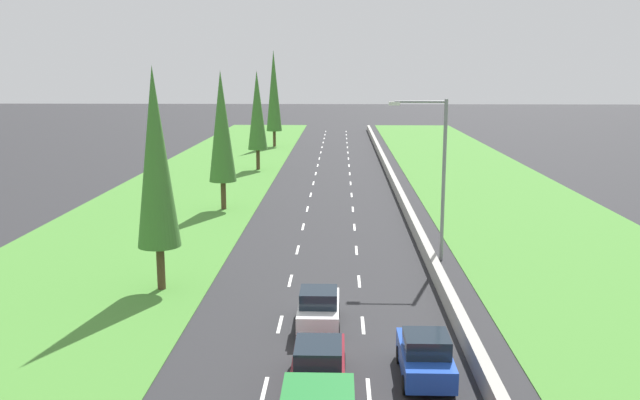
# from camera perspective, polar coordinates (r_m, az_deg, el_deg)

# --- Properties ---
(ground_plane) EXTENTS (300.00, 300.00, 0.00)m
(ground_plane) POSITION_cam_1_polar(r_m,az_deg,el_deg) (60.97, 0.98, 0.94)
(ground_plane) COLOR #28282B
(ground_plane) RESTS_ON ground
(grass_verge_left) EXTENTS (14.00, 140.00, 0.04)m
(grass_verge_left) POSITION_cam_1_polar(r_m,az_deg,el_deg) (62.42, -10.71, 1.00)
(grass_verge_left) COLOR #478433
(grass_verge_left) RESTS_ON ground
(grass_verge_right) EXTENTS (14.00, 140.00, 0.04)m
(grass_verge_right) POSITION_cam_1_polar(r_m,az_deg,el_deg) (62.46, 14.26, 0.86)
(grass_verge_right) COLOR #478433
(grass_verge_right) RESTS_ON ground
(median_barrier) EXTENTS (0.44, 120.00, 0.85)m
(median_barrier) POSITION_cam_1_polar(r_m,az_deg,el_deg) (61.10, 6.33, 1.30)
(median_barrier) COLOR #9E9B93
(median_barrier) RESTS_ON ground
(lane_markings) EXTENTS (3.64, 116.00, 0.01)m
(lane_markings) POSITION_cam_1_polar(r_m,az_deg,el_deg) (60.97, 0.98, 0.94)
(lane_markings) COLOR white
(lane_markings) RESTS_ON ground
(maroon_sedan_centre_lane) EXTENTS (1.82, 4.50, 1.64)m
(maroon_sedan_centre_lane) POSITION_cam_1_polar(r_m,az_deg,el_deg) (23.43, -0.13, -13.73)
(maroon_sedan_centre_lane) COLOR maroon
(maroon_sedan_centre_lane) RESTS_ON ground
(white_hatchback_centre_lane) EXTENTS (1.74, 3.90, 1.72)m
(white_hatchback_centre_lane) POSITION_cam_1_polar(r_m,az_deg,el_deg) (28.49, -0.10, -9.08)
(white_hatchback_centre_lane) COLOR white
(white_hatchback_centre_lane) RESTS_ON ground
(blue_hatchback_right_lane) EXTENTS (1.74, 3.90, 1.72)m
(blue_hatchback_right_lane) POSITION_cam_1_polar(r_m,az_deg,el_deg) (24.34, 8.82, -12.82)
(blue_hatchback_right_lane) COLOR #1E47B7
(blue_hatchback_right_lane) RESTS_ON ground
(poplar_tree_second) EXTENTS (2.07, 2.07, 10.78)m
(poplar_tree_second) POSITION_cam_1_polar(r_m,az_deg,el_deg) (32.93, -13.62, 3.39)
(poplar_tree_second) COLOR #4C3823
(poplar_tree_second) RESTS_ON ground
(poplar_tree_third) EXTENTS (2.06, 2.06, 10.53)m
(poplar_tree_third) POSITION_cam_1_polar(r_m,az_deg,el_deg) (51.68, -8.26, 6.09)
(poplar_tree_third) COLOR #4C3823
(poplar_tree_third) RESTS_ON ground
(poplar_tree_fourth) EXTENTS (2.06, 2.06, 10.46)m
(poplar_tree_fourth) POSITION_cam_1_polar(r_m,az_deg,el_deg) (72.25, -5.29, 7.48)
(poplar_tree_fourth) COLOR #4C3823
(poplar_tree_fourth) RESTS_ON ground
(poplar_tree_fifth) EXTENTS (2.13, 2.13, 13.14)m
(poplar_tree_fifth) POSITION_cam_1_polar(r_m,az_deg,el_deg) (93.97, -3.90, 9.11)
(poplar_tree_fifth) COLOR #4C3823
(poplar_tree_fifth) RESTS_ON ground
(street_light_mast) EXTENTS (3.20, 0.28, 9.00)m
(street_light_mast) POSITION_cam_1_polar(r_m,az_deg,el_deg) (37.94, 9.85, 2.66)
(street_light_mast) COLOR gray
(street_light_mast) RESTS_ON ground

